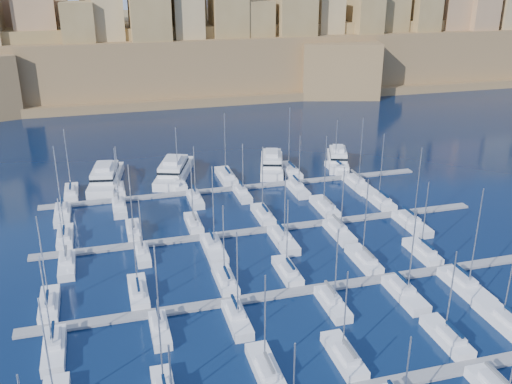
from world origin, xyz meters
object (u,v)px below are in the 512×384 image
object	(u,v)px
sailboat_4	(447,337)
motor_yacht_d	(338,159)
sailboat_2	(266,370)
motor_yacht_b	(174,170)
motor_yacht_c	(272,163)
motor_yacht_a	(106,177)

from	to	relation	value
sailboat_4	motor_yacht_d	bearing A→B (deg)	78.38
sailboat_2	sailboat_4	world-z (taller)	sailboat_2
sailboat_4	motor_yacht_b	world-z (taller)	sailboat_4
sailboat_2	motor_yacht_c	size ratio (longest dim) A/B	0.76
motor_yacht_a	motor_yacht_b	distance (m)	15.37
sailboat_2	motor_yacht_c	distance (m)	73.72
motor_yacht_a	motor_yacht_d	bearing A→B (deg)	-1.98
sailboat_4	motor_yacht_d	size ratio (longest dim) A/B	0.84
motor_yacht_c	motor_yacht_d	world-z (taller)	same
motor_yacht_a	motor_yacht_c	bearing A→B (deg)	-1.29
sailboat_4	motor_yacht_a	distance (m)	82.20
sailboat_4	motor_yacht_c	bearing A→B (deg)	91.86
motor_yacht_d	motor_yacht_b	bearing A→B (deg)	176.80
motor_yacht_a	motor_yacht_d	world-z (taller)	same
sailboat_4	motor_yacht_d	distance (m)	70.85
motor_yacht_a	motor_yacht_d	size ratio (longest dim) A/B	1.26
sailboat_2	motor_yacht_d	world-z (taller)	sailboat_2
motor_yacht_c	motor_yacht_b	bearing A→B (deg)	177.08
motor_yacht_a	motor_yacht_b	bearing A→B (deg)	1.18
motor_yacht_b	motor_yacht_a	bearing A→B (deg)	-178.82
sailboat_2	motor_yacht_a	size ratio (longest dim) A/B	0.69
sailboat_2	sailboat_4	xyz separation A→B (m)	(24.56, -0.16, -0.01)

